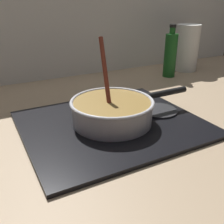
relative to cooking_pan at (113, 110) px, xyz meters
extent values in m
cube|color=#9E8466|center=(0.03, -0.17, -0.07)|extent=(2.40, 1.60, 0.04)
cube|color=silver|center=(0.03, 0.62, 0.22)|extent=(2.40, 0.02, 0.55)
cube|color=black|center=(0.00, 0.00, -0.05)|extent=(0.56, 0.48, 0.01)
torus|color=#592D0C|center=(0.00, 0.00, -0.04)|extent=(0.18, 0.18, 0.01)
cylinder|color=#262628|center=(0.19, 0.00, -0.04)|extent=(0.13, 0.13, 0.01)
cylinder|color=silver|center=(0.00, 0.00, -0.01)|extent=(0.26, 0.26, 0.07)
cylinder|color=olive|center=(0.00, 0.00, 0.00)|extent=(0.24, 0.24, 0.07)
torus|color=silver|center=(0.00, 0.00, 0.03)|extent=(0.27, 0.27, 0.01)
cylinder|color=black|center=(0.21, 0.00, 0.02)|extent=(0.17, 0.02, 0.02)
cylinder|color=#EDD88C|center=(0.00, -0.02, 0.02)|extent=(0.04, 0.04, 0.01)
cylinder|color=beige|center=(0.04, 0.01, 0.02)|extent=(0.04, 0.04, 0.01)
cylinder|color=#EDD88C|center=(0.00, 0.02, 0.02)|extent=(0.03, 0.03, 0.01)
cylinder|color=beige|center=(0.02, -0.07, 0.02)|extent=(0.03, 0.03, 0.01)
cylinder|color=beige|center=(-0.05, -0.05, 0.02)|extent=(0.03, 0.03, 0.01)
cylinder|color=#EDD88C|center=(0.04, 0.05, 0.02)|extent=(0.03, 0.03, 0.01)
cylinder|color=#E5CC7A|center=(-0.04, 0.03, 0.02)|extent=(0.03, 0.03, 0.01)
cylinder|color=maroon|center=(-0.01, 0.04, 0.12)|extent=(0.03, 0.11, 0.21)
cube|color=brown|center=(-0.02, -0.01, 0.02)|extent=(0.04, 0.05, 0.01)
cylinder|color=white|center=(0.70, 0.43, 0.07)|extent=(0.13, 0.13, 0.25)
cylinder|color=#19591E|center=(0.53, 0.37, 0.06)|extent=(0.06, 0.06, 0.22)
cylinder|color=#19591E|center=(0.53, 0.37, 0.18)|extent=(0.03, 0.03, 0.03)
cylinder|color=black|center=(0.53, 0.37, 0.20)|extent=(0.03, 0.03, 0.02)
camera|label=1|loc=(-0.36, -0.67, 0.33)|focal=41.89mm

